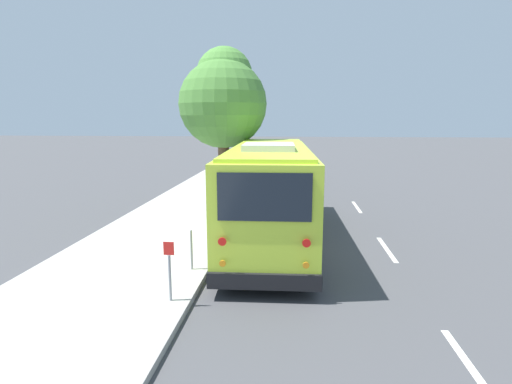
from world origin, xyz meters
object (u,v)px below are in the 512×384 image
Objects in this scene: shuttle_bus at (270,187)px; parked_sedan_silver at (282,163)px; fire_hydrant at (242,185)px; sign_post_far at (191,250)px; parked_sedan_navy at (277,175)px; street_tree at (223,99)px; parked_sedan_blue at (280,155)px; sign_post_near at (170,270)px.

shuttle_bus reaches higher than parked_sedan_silver.
sign_post_far is at bearing -179.43° from fire_hydrant.
parked_sedan_navy is 1.04× the size of parked_sedan_silver.
street_tree reaches higher than shuttle_bus.
parked_sedan_blue is 0.62× the size of street_tree.
shuttle_bus is 12.02× the size of fire_hydrant.
shuttle_bus reaches higher than parked_sedan_blue.
shuttle_bus is 17.99m from parked_sedan_silver.
parked_sedan_navy reaches higher than sign_post_far.
shuttle_bus is at bearing -19.13° from sign_post_near.
shuttle_bus is at bearing 178.22° from parked_sedan_silver.
street_tree reaches higher than fire_hydrant.
parked_sedan_blue is 17.55m from fire_hydrant.
fire_hydrant is at bearing 155.14° from parked_sedan_navy.
street_tree reaches higher than parked_sedan_navy.
sign_post_near is 1.59× the size of fire_hydrant.
parked_sedan_silver reaches higher than parked_sedan_blue.
fire_hydrant is at bearing 179.07° from parked_sedan_blue.
shuttle_bus is at bearing -152.53° from street_tree.
parked_sedan_navy is 3.60× the size of sign_post_near.
street_tree is 8.81m from sign_post_far.
street_tree reaches higher than parked_sedan_silver.
parked_sedan_silver is at bearing -9.46° from fire_hydrant.
sign_post_near is at bearing 158.93° from shuttle_bus.
parked_sedan_navy is at bearing -6.08° from sign_post_far.
parked_sedan_navy is 4.50× the size of sign_post_far.
sign_post_near is 1.25× the size of sign_post_far.
shuttle_bus is 9.44× the size of sign_post_far.
sign_post_near is (-16.46, 1.56, 0.23)m from parked_sedan_navy.
sign_post_far is (-28.19, 1.28, 0.08)m from parked_sedan_blue.
parked_sedan_blue reaches higher than sign_post_far.
parked_sedan_silver is 10.78m from fire_hydrant.
parked_sedan_blue is 5.23× the size of fire_hydrant.
sign_post_near is (-23.12, 1.67, 0.21)m from parked_sedan_silver.
parked_sedan_silver is (17.96, 0.12, -1.14)m from shuttle_bus.
shuttle_bus is 5.54m from sign_post_near.
parked_sedan_navy is 0.68× the size of street_tree.
parked_sedan_blue is (6.86, 0.39, -0.02)m from parked_sedan_silver.
parked_sedan_blue is 28.22m from sign_post_far.
sign_post_near is at bearing 172.49° from parked_sedan_navy.
parked_sedan_navy is 6.66m from parked_sedan_silver.
street_tree is at bearing 25.53° from shuttle_bus.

